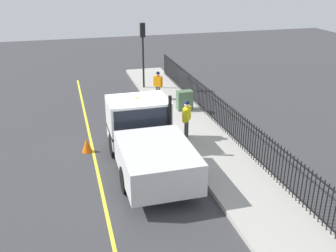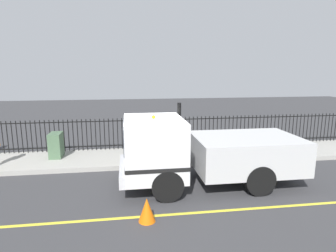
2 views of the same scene
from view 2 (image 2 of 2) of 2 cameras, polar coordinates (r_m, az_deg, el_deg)
The scene contains 8 objects.
ground_plane at distance 9.80m, azimuth -3.43°, elevation -11.81°, with size 58.05×58.05×0.00m, color #38383A.
sidewalk_slab at distance 12.50m, azimuth -4.59°, elevation -6.23°, with size 2.65×26.39×0.18m, color #A3A099.
lane_marking at distance 7.94m, azimuth -2.08°, elevation -17.61°, with size 0.12×23.75×0.01m, color yellow.
work_truck at distance 9.50m, azimuth 5.51°, elevation -4.59°, with size 2.55×6.07×2.68m.
worker_standing at distance 11.41m, azimuth -5.33°, elevation -1.83°, with size 0.49×0.53×1.77m.
iron_fence at distance 13.37m, azimuth -4.97°, elevation -1.39°, with size 0.04×22.46×1.46m.
utility_cabinet at distance 12.92m, azimuth -21.66°, elevation -3.60°, with size 0.83×0.48×1.04m, color #4C6B4C.
traffic_cone at distance 7.57m, azimuth -4.29°, elevation -16.53°, with size 0.44×0.44×0.63m, color orange.
Camera 2 is at (-8.99, 0.73, 3.84)m, focal length 30.20 mm.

